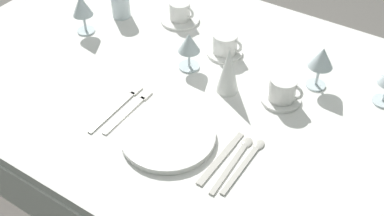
{
  "coord_description": "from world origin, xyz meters",
  "views": [
    {
      "loc": [
        0.57,
        -0.96,
        1.67
      ],
      "look_at": [
        0.04,
        -0.13,
        0.76
      ],
      "focal_mm": 43.77,
      "sensor_mm": 36.0,
      "label": 1
    }
  ],
  "objects_px": {
    "fork_outer": "(130,110)",
    "fork_inner": "(118,107)",
    "coffee_cup_left": "(180,11)",
    "wine_glass_left": "(82,7)",
    "coffee_cup_right": "(225,43)",
    "spoon_soup": "(236,158)",
    "napkin_folded": "(228,70)",
    "dinner_plate": "(168,136)",
    "wine_glass_centre": "(189,45)",
    "coffee_cup_far": "(283,89)",
    "wine_glass_far": "(322,59)",
    "drink_tumbler": "(121,5)",
    "dinner_knife": "(220,159)",
    "spoon_dessert": "(248,159)"
  },
  "relations": [
    {
      "from": "fork_outer",
      "to": "fork_inner",
      "type": "xyz_separation_m",
      "value": [
        -0.04,
        -0.01,
        0.0
      ]
    },
    {
      "from": "coffee_cup_left",
      "to": "wine_glass_left",
      "type": "relative_size",
      "value": 0.69
    },
    {
      "from": "coffee_cup_right",
      "to": "coffee_cup_left",
      "type": "bearing_deg",
      "value": 160.07
    },
    {
      "from": "spoon_soup",
      "to": "napkin_folded",
      "type": "bearing_deg",
      "value": 124.76
    },
    {
      "from": "dinner_plate",
      "to": "wine_glass_centre",
      "type": "bearing_deg",
      "value": 112.84
    },
    {
      "from": "coffee_cup_far",
      "to": "napkin_folded",
      "type": "xyz_separation_m",
      "value": [
        -0.16,
        -0.05,
        0.03
      ]
    },
    {
      "from": "spoon_soup",
      "to": "wine_glass_far",
      "type": "bearing_deg",
      "value": 81.01
    },
    {
      "from": "fork_outer",
      "to": "coffee_cup_right",
      "type": "xyz_separation_m",
      "value": [
        0.09,
        0.39,
        0.04
      ]
    },
    {
      "from": "fork_outer",
      "to": "wine_glass_centre",
      "type": "height_order",
      "value": "wine_glass_centre"
    },
    {
      "from": "wine_glass_left",
      "to": "wine_glass_far",
      "type": "bearing_deg",
      "value": 11.28
    },
    {
      "from": "fork_outer",
      "to": "coffee_cup_far",
      "type": "height_order",
      "value": "coffee_cup_far"
    },
    {
      "from": "drink_tumbler",
      "to": "napkin_folded",
      "type": "xyz_separation_m",
      "value": [
        0.54,
        -0.16,
        0.03
      ]
    },
    {
      "from": "dinner_plate",
      "to": "drink_tumbler",
      "type": "relative_size",
      "value": 2.46
    },
    {
      "from": "spoon_soup",
      "to": "napkin_folded",
      "type": "relative_size",
      "value": 1.41
    },
    {
      "from": "fork_outer",
      "to": "spoon_soup",
      "type": "height_order",
      "value": "spoon_soup"
    },
    {
      "from": "spoon_soup",
      "to": "coffee_cup_far",
      "type": "height_order",
      "value": "coffee_cup_far"
    },
    {
      "from": "coffee_cup_far",
      "to": "spoon_soup",
      "type": "bearing_deg",
      "value": -90.33
    },
    {
      "from": "wine_glass_left",
      "to": "drink_tumbler",
      "type": "height_order",
      "value": "wine_glass_left"
    },
    {
      "from": "drink_tumbler",
      "to": "dinner_plate",
      "type": "bearing_deg",
      "value": -39.82
    },
    {
      "from": "spoon_soup",
      "to": "dinner_knife",
      "type": "bearing_deg",
      "value": -140.86
    },
    {
      "from": "fork_outer",
      "to": "wine_glass_centre",
      "type": "relative_size",
      "value": 1.67
    },
    {
      "from": "fork_inner",
      "to": "spoon_soup",
      "type": "height_order",
      "value": "spoon_soup"
    },
    {
      "from": "fork_outer",
      "to": "fork_inner",
      "type": "distance_m",
      "value": 0.04
    },
    {
      "from": "fork_inner",
      "to": "wine_glass_centre",
      "type": "xyz_separation_m",
      "value": [
        0.07,
        0.27,
        0.09
      ]
    },
    {
      "from": "dinner_plate",
      "to": "spoon_dessert",
      "type": "bearing_deg",
      "value": 12.8
    },
    {
      "from": "fork_inner",
      "to": "coffee_cup_far",
      "type": "distance_m",
      "value": 0.48
    },
    {
      "from": "dinner_knife",
      "to": "spoon_dessert",
      "type": "height_order",
      "value": "spoon_dessert"
    },
    {
      "from": "fork_outer",
      "to": "coffee_cup_left",
      "type": "distance_m",
      "value": 0.5
    },
    {
      "from": "wine_glass_left",
      "to": "wine_glass_far",
      "type": "xyz_separation_m",
      "value": [
        0.8,
        0.16,
        0.0
      ]
    },
    {
      "from": "dinner_plate",
      "to": "fork_outer",
      "type": "bearing_deg",
      "value": 168.55
    },
    {
      "from": "spoon_dessert",
      "to": "fork_inner",
      "type": "bearing_deg",
      "value": -176.41
    },
    {
      "from": "dinner_plate",
      "to": "napkin_folded",
      "type": "height_order",
      "value": "napkin_folded"
    },
    {
      "from": "dinner_knife",
      "to": "spoon_dessert",
      "type": "xyz_separation_m",
      "value": [
        0.06,
        0.04,
        0.0
      ]
    },
    {
      "from": "dinner_knife",
      "to": "spoon_soup",
      "type": "relative_size",
      "value": 0.96
    },
    {
      "from": "spoon_dessert",
      "to": "napkin_folded",
      "type": "bearing_deg",
      "value": 130.8
    },
    {
      "from": "fork_inner",
      "to": "coffee_cup_left",
      "type": "height_order",
      "value": "coffee_cup_left"
    },
    {
      "from": "dinner_knife",
      "to": "coffee_cup_right",
      "type": "bearing_deg",
      "value": 118.3
    },
    {
      "from": "napkin_folded",
      "to": "wine_glass_left",
      "type": "bearing_deg",
      "value": 179.4
    },
    {
      "from": "dinner_knife",
      "to": "wine_glass_left",
      "type": "xyz_separation_m",
      "value": [
        -0.7,
        0.26,
        0.1
      ]
    },
    {
      "from": "spoon_dessert",
      "to": "coffee_cup_far",
      "type": "height_order",
      "value": "coffee_cup_far"
    },
    {
      "from": "drink_tumbler",
      "to": "napkin_folded",
      "type": "height_order",
      "value": "napkin_folded"
    },
    {
      "from": "spoon_soup",
      "to": "spoon_dessert",
      "type": "relative_size",
      "value": 1.02
    },
    {
      "from": "fork_inner",
      "to": "coffee_cup_left",
      "type": "xyz_separation_m",
      "value": [
        -0.11,
        0.49,
        0.04
      ]
    },
    {
      "from": "coffee_cup_far",
      "to": "wine_glass_centre",
      "type": "relative_size",
      "value": 0.83
    },
    {
      "from": "coffee_cup_far",
      "to": "napkin_folded",
      "type": "height_order",
      "value": "napkin_folded"
    },
    {
      "from": "spoon_dessert",
      "to": "wine_glass_left",
      "type": "relative_size",
      "value": 1.53
    },
    {
      "from": "spoon_soup",
      "to": "coffee_cup_left",
      "type": "height_order",
      "value": "coffee_cup_left"
    },
    {
      "from": "coffee_cup_far",
      "to": "napkin_folded",
      "type": "relative_size",
      "value": 0.67
    },
    {
      "from": "fork_outer",
      "to": "wine_glass_left",
      "type": "distance_m",
      "value": 0.47
    },
    {
      "from": "wine_glass_centre",
      "to": "spoon_dessert",
      "type": "bearing_deg",
      "value": -35.65
    }
  ]
}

